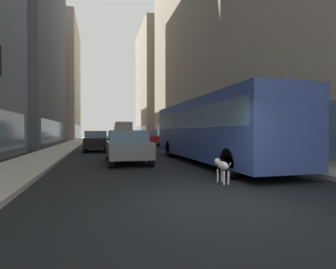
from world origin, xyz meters
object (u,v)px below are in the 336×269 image
transit_bus (210,127)px  car_red_coupe (148,138)px  dalmatian_dog (222,166)px  car_grey_wagon (127,146)px  car_black_suv (96,141)px  car_silver_sedan (97,136)px  box_truck (123,131)px  car_yellow_taxi (126,135)px

transit_bus → car_red_coupe: transit_bus is taller
car_red_coupe → dalmatian_dog: bearing=-94.6°
car_grey_wagon → car_black_suv: same height
car_silver_sedan → car_black_suv: bearing=-90.0°
car_silver_sedan → box_truck: (4.00, -8.07, 0.84)m
box_truck → car_yellow_taxi: bearing=80.8°
dalmatian_dog → transit_bus: bearing=69.8°
car_red_coupe → car_black_suv: same height
car_red_coupe → car_black_suv: 9.51m
car_silver_sedan → dalmatian_dog: bearing=-85.0°
car_red_coupe → car_silver_sedan: size_ratio=0.99×
car_yellow_taxi → dalmatian_dog: size_ratio=4.68×
car_silver_sedan → car_black_suv: size_ratio=1.11×
car_red_coupe → car_yellow_taxi: size_ratio=1.01×
car_yellow_taxi → dalmatian_dog: bearing=-92.3°
car_grey_wagon → box_truck: size_ratio=0.60×
car_grey_wagon → car_black_suv: 8.58m
dalmatian_dog → car_red_coupe: bearing=85.4°
car_silver_sedan → car_yellow_taxi: bearing=18.0°
box_truck → dalmatian_dog: bearing=-90.3°
car_red_coupe → dalmatian_dog: (-1.78, -22.08, -0.31)m
transit_bus → box_truck: (-1.60, 30.53, -0.11)m
car_silver_sedan → car_black_suv: 29.05m
transit_bus → box_truck: same height
car_red_coupe → car_yellow_taxi: 23.19m
box_truck → car_silver_sedan: bearing=116.4°
transit_bus → box_truck: bearing=93.0°
car_grey_wagon → car_black_suv: size_ratio=1.09×
car_silver_sedan → car_grey_wagon: bearing=-87.6°
car_silver_sedan → transit_bus: bearing=-81.7°
car_yellow_taxi → car_black_suv: (-5.60, -30.87, -0.00)m
car_black_suv → box_truck: bearing=79.2°
car_red_coupe → car_silver_sedan: (-5.60, 21.37, -0.00)m
car_grey_wagon → car_silver_sedan: (-1.60, 37.48, -0.00)m
car_grey_wagon → car_yellow_taxi: bearing=84.2°
box_truck → dalmatian_dog: (-0.18, -35.37, -1.15)m
transit_bus → dalmatian_dog: transit_bus is taller
transit_bus → box_truck: size_ratio=1.54×
car_silver_sedan → car_yellow_taxi: 5.89m
transit_bus → car_red_coupe: bearing=90.0°
car_grey_wagon → car_silver_sedan: bearing=92.4°
car_silver_sedan → dalmatian_dog: (3.82, -43.44, -0.31)m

